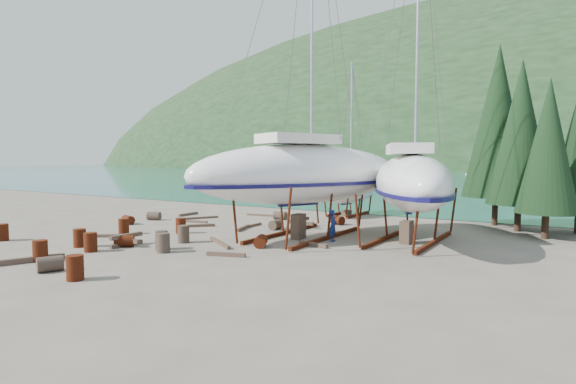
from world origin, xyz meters
The scene contains 48 objects.
ground centered at (0.00, 0.00, 0.00)m, with size 600.00×600.00×0.00m, color #62584D.
bay_water centered at (0.00, 315.00, 0.01)m, with size 700.00×700.00×0.00m, color #1A7A83.
far_hill centered at (0.00, 320.00, 0.00)m, with size 800.00×360.00×110.00m, color black.
far_house_left centered at (-60.00, 190.00, 2.92)m, with size 6.60×5.60×5.60m.
far_house_center centered at (-20.00, 190.00, 2.92)m, with size 6.60×5.60×5.60m.
cypress_near_right centered at (12.50, 12.00, 5.79)m, with size 3.60×3.60×10.00m.
cypress_mid_right centered at (14.00, 10.00, 4.92)m, with size 3.06×3.06×8.50m.
cypress_back_left centered at (11.00, 14.00, 6.66)m, with size 4.14×4.14×11.50m.
moored_boat_left centered at (-30.00, 60.00, 0.39)m, with size 2.00×5.00×6.05m.
moored_boat_mid centered at (10.00, 80.00, 0.39)m, with size 2.00×5.00×6.05m.
moored_boat_far centered at (-8.00, 110.00, 0.39)m, with size 2.00×5.00×6.05m.
large_sailboat_near centered at (2.90, 3.59, 3.47)m, with size 9.07×14.20×21.61m.
large_sailboat_far centered at (8.18, 5.26, 3.10)m, with size 8.03×12.42×19.01m.
small_sailboat_shore centered at (0.83, 13.76, 1.90)m, with size 3.08×7.42×11.52m.
worker centered at (4.83, 3.16, 0.82)m, with size 0.60×0.39×1.64m, color navy.
drum_0 centered at (-9.80, -5.80, 0.44)m, with size 0.58×0.58×0.88m, color #5F1A10.
drum_1 centered at (-1.31, -8.13, 0.29)m, with size 0.58×0.58×0.88m, color #2D2823.
drum_2 centered at (-9.30, 1.62, 0.29)m, with size 0.58×0.58×0.88m, color #5F1A10.
drum_3 centered at (-3.35, -7.38, 0.44)m, with size 0.58×0.58×0.88m, color #5F1A10.
drum_4 centered at (2.32, 8.82, 0.29)m, with size 0.58×0.58×0.88m, color #5F1A10.
drum_5 centered at (-1.02, -2.98, 0.44)m, with size 0.58×0.58×0.88m, color #2D2823.
drum_6 centered at (2.59, -0.06, 0.29)m, with size 0.58×0.58×0.88m, color #5F1A10.
drum_7 centered at (0.61, -8.35, 0.44)m, with size 0.58×0.58×0.88m, color #5F1A10.
drum_8 centered at (-6.24, -1.07, 0.44)m, with size 0.58×0.58×0.88m, color #5F1A10.
drum_9 centered at (-2.20, 8.93, 0.29)m, with size 0.58×0.58×0.88m, color #2D2823.
drum_10 centered at (-3.37, -5.07, 0.44)m, with size 0.58×0.58×0.88m, color #5F1A10.
drum_11 centered at (0.09, 4.96, 0.29)m, with size 0.58×0.58×0.88m, color #2D2823.
drum_12 centered at (-3.03, -3.51, 0.29)m, with size 0.58×0.58×0.88m, color #5F1A10.
drum_13 centered at (-4.83, -4.67, 0.44)m, with size 0.58×0.58×0.88m, color #5F1A10.
drum_14 centered at (-3.71, 0.86, 0.44)m, with size 0.58×0.58×0.88m, color #5F1A10.
drum_15 centered at (-9.55, 3.99, 0.29)m, with size 0.58×0.58×0.88m, color #2D2823.
drum_16 centered at (-1.43, -1.17, 0.44)m, with size 0.58×0.58×0.88m, color #2D2823.
drum_17 centered at (-0.42, -3.41, 0.44)m, with size 0.58×0.58×0.88m, color #2D2823.
timber_0 centered at (-4.37, 9.87, 0.07)m, with size 0.14×2.72×0.14m, color brown.
timber_1 centered at (4.64, 1.43, 0.10)m, with size 0.19×1.61×0.19m, color brown.
timber_2 centered at (-9.48, 7.25, 0.09)m, with size 0.19×2.01×0.19m, color brown.
timber_4 centered at (-4.49, 3.33, 0.09)m, with size 0.17×1.77×0.17m, color brown.
timber_5 centered at (0.42, -0.55, 0.08)m, with size 0.16×2.97×0.16m, color brown.
timber_6 centered at (-1.66, 10.52, 0.10)m, with size 0.19×1.70×0.19m, color brown.
timber_7 centered at (2.52, -2.55, 0.09)m, with size 0.17×1.77×0.17m, color brown.
timber_8 centered at (-1.57, 3.87, 0.09)m, with size 0.19×1.99×0.19m, color brown.
timber_11 centered at (-1.80, 5.03, 0.08)m, with size 0.15×2.16×0.15m, color brown.
timber_12 centered at (-6.01, -2.19, 0.08)m, with size 0.17×2.27×0.17m, color brown.
timber_15 centered at (-7.31, 6.15, 0.07)m, with size 0.15×2.79×0.15m, color brown.
timber_16 centered at (-3.51, -7.74, 0.11)m, with size 0.23×2.60×0.23m, color brown.
timber_17 centered at (-6.30, 4.50, 0.08)m, with size 0.16×2.12×0.16m, color brown.
timber_pile_fore centered at (-3.13, -3.31, 0.30)m, with size 1.80×1.80×0.60m.
timber_pile_aft centered at (0.97, 6.41, 0.30)m, with size 1.80×1.80×0.60m.
Camera 1 is at (15.09, -17.37, 4.15)m, focal length 28.00 mm.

